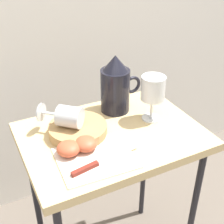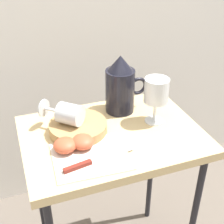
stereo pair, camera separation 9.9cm
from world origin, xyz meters
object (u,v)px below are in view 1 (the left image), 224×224
object	(u,v)px
wine_glass_tipped_near	(68,116)
apple_half_left	(69,148)
knife	(96,164)
wine_glass_upright	(153,90)
pitcher	(115,89)
apple_half_right	(86,144)
table	(112,150)
basket_tray	(78,130)

from	to	relation	value
wine_glass_tipped_near	apple_half_left	world-z (taller)	wine_glass_tipped_near
knife	wine_glass_tipped_near	bearing A→B (deg)	93.92
wine_glass_upright	wine_glass_tipped_near	world-z (taller)	wine_glass_upright
pitcher	wine_glass_upright	xyz separation A→B (m)	(0.08, -0.11, 0.03)
wine_glass_tipped_near	apple_half_right	bearing A→B (deg)	-80.36
apple_half_right	knife	size ratio (longest dim) A/B	0.32
table	knife	size ratio (longest dim) A/B	3.09
pitcher	knife	xyz separation A→B (m)	(-0.19, -0.26, -0.08)
wine_glass_tipped_near	apple_half_left	xyz separation A→B (m)	(-0.04, -0.10, -0.05)
basket_tray	pitcher	world-z (taller)	pitcher
apple_half_left	knife	xyz separation A→B (m)	(0.05, -0.08, -0.02)
pitcher	wine_glass_tipped_near	size ratio (longest dim) A/B	1.46
table	wine_glass_upright	bearing A→B (deg)	5.30
pitcher	knife	distance (m)	0.33
table	apple_half_right	bearing A→B (deg)	-157.75
wine_glass_tipped_near	knife	distance (m)	0.19
wine_glass_upright	apple_half_left	size ratio (longest dim) A/B	2.29
table	pitcher	distance (m)	0.22
wine_glass_upright	apple_half_right	bearing A→B (deg)	-167.46
knife	wine_glass_upright	bearing A→B (deg)	27.36
knife	table	bearing A→B (deg)	47.88
basket_tray	table	bearing A→B (deg)	-22.37
wine_glass_upright	wine_glass_tipped_near	bearing A→B (deg)	172.52
table	knife	xyz separation A→B (m)	(-0.12, -0.13, 0.08)
pitcher	apple_half_left	xyz separation A→B (m)	(-0.24, -0.17, -0.06)
apple_half_left	apple_half_right	xyz separation A→B (m)	(0.05, -0.00, 0.00)
apple_half_right	knife	world-z (taller)	apple_half_right
wine_glass_tipped_near	apple_half_left	distance (m)	0.11
wine_glass_upright	wine_glass_tipped_near	xyz separation A→B (m)	(-0.29, 0.04, -0.04)
wine_glass_tipped_near	knife	world-z (taller)	wine_glass_tipped_near
knife	basket_tray	bearing A→B (deg)	85.52
table	knife	bearing A→B (deg)	-132.12
pitcher	table	bearing A→B (deg)	-121.47
table	wine_glass_upright	xyz separation A→B (m)	(0.16, 0.01, 0.19)
table	apple_half_right	xyz separation A→B (m)	(-0.11, -0.05, 0.10)
table	apple_half_left	xyz separation A→B (m)	(-0.17, -0.04, 0.10)
pitcher	wine_glass_upright	distance (m)	0.14
table	apple_half_left	bearing A→B (deg)	-164.90
pitcher	apple_half_left	bearing A→B (deg)	-144.85
wine_glass_upright	knife	distance (m)	0.33
pitcher	wine_glass_tipped_near	bearing A→B (deg)	-160.34
wine_glass_tipped_near	apple_half_right	size ratio (longest dim) A/B	2.06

